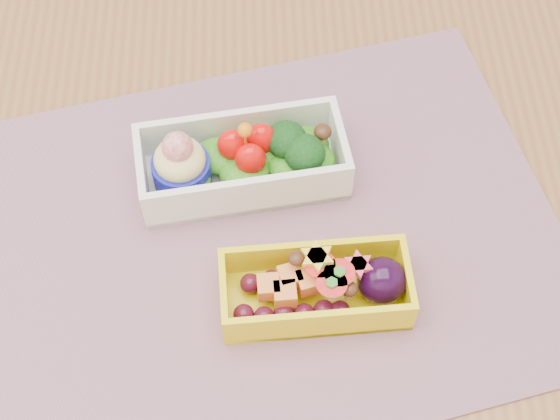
{
  "coord_description": "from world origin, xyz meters",
  "views": [
    {
      "loc": [
        0.04,
        -0.35,
        1.39
      ],
      "look_at": [
        0.05,
        0.02,
        0.79
      ],
      "focal_mm": 53.14,
      "sensor_mm": 36.0,
      "label": 1
    }
  ],
  "objects_px": {
    "bento_yellow": "(320,288)",
    "placemat": "(272,238)",
    "table": "(230,301)",
    "bento_white": "(241,161)"
  },
  "relations": [
    {
      "from": "bento_yellow",
      "to": "table",
      "type": "bearing_deg",
      "value": 144.7
    },
    {
      "from": "bento_yellow",
      "to": "placemat",
      "type": "bearing_deg",
      "value": 118.27
    },
    {
      "from": "table",
      "to": "bento_yellow",
      "type": "height_order",
      "value": "bento_yellow"
    },
    {
      "from": "table",
      "to": "bento_yellow",
      "type": "distance_m",
      "value": 0.16
    },
    {
      "from": "table",
      "to": "bento_white",
      "type": "relative_size",
      "value": 6.16
    },
    {
      "from": "placemat",
      "to": "bento_yellow",
      "type": "distance_m",
      "value": 0.08
    },
    {
      "from": "table",
      "to": "bento_yellow",
      "type": "relative_size",
      "value": 7.57
    },
    {
      "from": "placemat",
      "to": "table",
      "type": "bearing_deg",
      "value": -164.3
    },
    {
      "from": "table",
      "to": "bento_yellow",
      "type": "bearing_deg",
      "value": -32.29
    },
    {
      "from": "table",
      "to": "placemat",
      "type": "xyz_separation_m",
      "value": [
        0.04,
        0.01,
        0.1
      ]
    }
  ]
}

